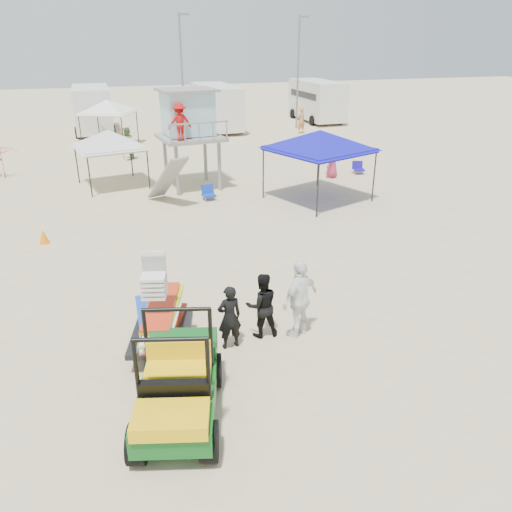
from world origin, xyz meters
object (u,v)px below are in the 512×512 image
object	(u,v)px
man_left	(229,317)
lifeguard_tower	(187,117)
canopy_blue	(320,134)
utility_cart	(176,378)
surf_trailer	(159,318)

from	to	relation	value
man_left	lifeguard_tower	xyz separation A→B (m)	(1.72, 13.54, 2.46)
man_left	canopy_blue	size ratio (longest dim) A/B	0.34
man_left	utility_cart	bearing A→B (deg)	47.46
surf_trailer	canopy_blue	bearing A→B (deg)	49.60
utility_cart	surf_trailer	distance (m)	2.34
utility_cart	lifeguard_tower	xyz separation A→B (m)	(3.25, 15.58, 2.28)
utility_cart	surf_trailer	size ratio (longest dim) A/B	1.20
canopy_blue	man_left	bearing A→B (deg)	-123.85
utility_cart	lifeguard_tower	world-z (taller)	lifeguard_tower
utility_cart	lifeguard_tower	size ratio (longest dim) A/B	0.68
surf_trailer	lifeguard_tower	world-z (taller)	lifeguard_tower
man_left	lifeguard_tower	size ratio (longest dim) A/B	0.36
man_left	canopy_blue	world-z (taller)	canopy_blue
utility_cart	canopy_blue	distance (m)	14.50
canopy_blue	lifeguard_tower	bearing A→B (deg)	142.60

